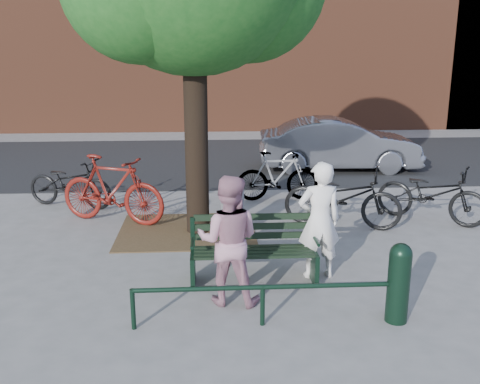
{
  "coord_description": "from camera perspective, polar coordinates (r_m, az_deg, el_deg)",
  "views": [
    {
      "loc": [
        -0.61,
        -6.85,
        3.15
      ],
      "look_at": [
        -0.13,
        1.0,
        1.04
      ],
      "focal_mm": 40.0,
      "sensor_mm": 36.0,
      "label": 1
    }
  ],
  "objects": [
    {
      "name": "ground",
      "position": [
        7.57,
        1.45,
        -9.56
      ],
      "size": [
        90.0,
        90.0,
        0.0
      ],
      "primitive_type": "plane",
      "color": "gray",
      "rests_on": "ground"
    },
    {
      "name": "dirt_pit",
      "position": [
        9.59,
        -5.67,
        -4.15
      ],
      "size": [
        2.4,
        2.0,
        0.02
      ],
      "primitive_type": "cube",
      "color": "brown",
      "rests_on": "ground"
    },
    {
      "name": "road",
      "position": [
        15.68,
        -1.23,
        3.48
      ],
      "size": [
        40.0,
        7.0,
        0.01
      ],
      "primitive_type": "cube",
      "color": "black",
      "rests_on": "ground"
    },
    {
      "name": "park_bench",
      "position": [
        7.46,
        1.43,
        -5.96
      ],
      "size": [
        1.74,
        0.54,
        0.97
      ],
      "color": "black",
      "rests_on": "ground"
    },
    {
      "name": "guard_railing",
      "position": [
        6.32,
        2.43,
        -10.75
      ],
      "size": [
        3.06,
        0.06,
        0.51
      ],
      "color": "black",
      "rests_on": "ground"
    },
    {
      "name": "person_left",
      "position": [
        7.54,
        8.45,
        -3.01
      ],
      "size": [
        0.64,
        0.45,
        1.67
      ],
      "primitive_type": "imported",
      "rotation": [
        0.0,
        0.0,
        3.22
      ],
      "color": "white",
      "rests_on": "ground"
    },
    {
      "name": "person_right",
      "position": [
        6.71,
        -1.24,
        -5.17
      ],
      "size": [
        0.92,
        0.77,
        1.67
      ],
      "primitive_type": "imported",
      "rotation": [
        0.0,
        0.0,
        2.95
      ],
      "color": "#B47C8C",
      "rests_on": "ground"
    },
    {
      "name": "bollard",
      "position": [
        6.62,
        16.58,
        -8.99
      ],
      "size": [
        0.26,
        0.26,
        0.98
      ],
      "color": "black",
      "rests_on": "ground"
    },
    {
      "name": "litter_bin",
      "position": [
        9.26,
        -0.83,
        -1.81
      ],
      "size": [
        0.45,
        0.45,
        0.92
      ],
      "color": "gray",
      "rests_on": "ground"
    },
    {
      "name": "bicycle_a",
      "position": [
        11.43,
        -17.69,
        0.9
      ],
      "size": [
        2.01,
        1.27,
        1.0
      ],
      "primitive_type": "imported",
      "rotation": [
        0.0,
        0.0,
        1.22
      ],
      "color": "black",
      "rests_on": "ground"
    },
    {
      "name": "bicycle_b",
      "position": [
        10.14,
        -13.5,
        0.28
      ],
      "size": [
        2.2,
        1.37,
        1.28
      ],
      "primitive_type": "imported",
      "rotation": [
        0.0,
        0.0,
        1.18
      ],
      "color": "#63140E",
      "rests_on": "ground"
    },
    {
      "name": "bicycle_c",
      "position": [
        9.82,
        10.87,
        -0.56
      ],
      "size": [
        2.24,
        1.41,
        1.11
      ],
      "primitive_type": "imported",
      "rotation": [
        0.0,
        0.0,
        1.22
      ],
      "color": "black",
      "rests_on": "ground"
    },
    {
      "name": "bicycle_d",
      "position": [
        11.39,
        4.04,
        1.72
      ],
      "size": [
        1.79,
        0.56,
        1.06
      ],
      "primitive_type": "imported",
      "rotation": [
        0.0,
        0.0,
        1.6
      ],
      "color": "gray",
      "rests_on": "ground"
    },
    {
      "name": "bicycle_e",
      "position": [
        10.59,
        19.73,
        -0.18
      ],
      "size": [
        2.05,
        1.77,
        1.06
      ],
      "primitive_type": "imported",
      "rotation": [
        0.0,
        0.0,
        0.94
      ],
      "color": "black",
      "rests_on": "ground"
    },
    {
      "name": "parked_car",
      "position": [
        14.48,
        10.51,
        5.01
      ],
      "size": [
        4.27,
        1.69,
        1.38
      ],
      "primitive_type": "imported",
      "rotation": [
        0.0,
        0.0,
        1.52
      ],
      "color": "slate",
      "rests_on": "ground"
    }
  ]
}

